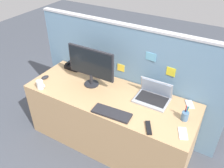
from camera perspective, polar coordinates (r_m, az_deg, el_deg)
The scene contains 13 objects.
ground_plane at distance 3.11m, azimuth -0.48°, elevation -13.50°, with size 10.00×10.00×0.00m, color #424751.
desk at distance 2.84m, azimuth -0.51°, elevation -8.58°, with size 1.96×0.72×0.73m, color tan.
cubicle_divider at distance 2.91m, azimuth 3.46°, elevation 1.16°, with size 2.40×0.08×1.42m.
desktop_monitor at distance 2.65m, azimuth -5.20°, elevation 4.82°, with size 0.59×0.17×0.47m.
laptop at distance 2.56m, azimuth 10.08°, elevation -2.75°, with size 0.36×0.27×0.21m.
desk_phone at distance 3.14m, azimuth -9.34°, elevation 4.45°, with size 0.21×0.17×0.09m.
keyboard_main at distance 2.36m, azimuth -0.07°, elevation -7.13°, with size 0.40×0.14×0.02m, color #232328.
computer_mouse_right_hand at distance 3.00m, azimuth -16.08°, elevation 1.59°, with size 0.06×0.10×0.03m, color #232328.
pen_cup at distance 2.38m, azimuth 17.42°, elevation -7.43°, with size 0.07×0.07×0.17m.
cell_phone_white_slab at distance 2.26m, azimuth 16.97°, elevation -11.49°, with size 0.08×0.15×0.01m, color silver.
cell_phone_silver_slab at distance 2.61m, azimuth 18.49°, elevation -4.72°, with size 0.07×0.14×0.01m, color #B7BAC1.
tv_remote at distance 2.24m, azimuth 8.94°, elevation -10.51°, with size 0.04×0.17×0.02m, color black.
coffee_mug at distance 2.81m, azimuth -17.17°, elevation -0.13°, with size 0.11×0.08×0.10m.
Camera 1 is at (1.07, -1.79, 2.31)m, focal length 37.34 mm.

